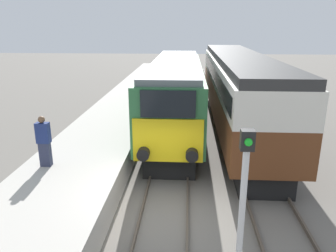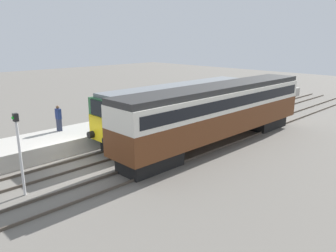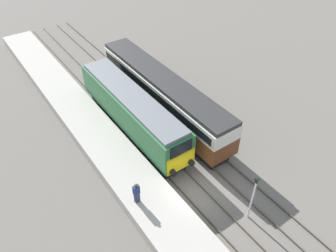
% 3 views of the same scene
% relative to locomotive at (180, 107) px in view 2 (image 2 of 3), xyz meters
% --- Properties ---
extents(ground_plane, '(120.00, 120.00, 0.00)m').
position_rel_locomotive_xyz_m(ground_plane, '(0.00, -8.93, -2.16)').
color(ground_plane, slate).
extents(platform_left, '(3.50, 50.00, 1.02)m').
position_rel_locomotive_xyz_m(platform_left, '(-3.30, -0.93, -1.65)').
color(platform_left, '#B7B2A8').
rests_on(platform_left, ground_plane).
extents(rails_near_track, '(1.51, 60.00, 0.14)m').
position_rel_locomotive_xyz_m(rails_near_track, '(0.00, -3.93, -2.09)').
color(rails_near_track, '#4C4238').
rests_on(rails_near_track, ground_plane).
extents(rails_far_track, '(1.50, 60.00, 0.14)m').
position_rel_locomotive_xyz_m(rails_far_track, '(3.40, -3.93, -2.09)').
color(rails_far_track, '#4C4238').
rests_on(rails_far_track, ground_plane).
extents(locomotive, '(2.70, 14.34, 3.87)m').
position_rel_locomotive_xyz_m(locomotive, '(0.00, 0.00, 0.00)').
color(locomotive, black).
rests_on(locomotive, ground_plane).
extents(passenger_carriage, '(2.75, 17.05, 4.17)m').
position_rel_locomotive_xyz_m(passenger_carriage, '(3.40, 0.36, 0.35)').
color(passenger_carriage, black).
rests_on(passenger_carriage, ground_plane).
extents(person_on_platform, '(0.44, 0.26, 1.77)m').
position_rel_locomotive_xyz_m(person_on_platform, '(-4.16, -7.61, -0.26)').
color(person_on_platform, '#2D334C').
rests_on(person_on_platform, platform_left).
extents(signal_post, '(0.24, 0.28, 3.96)m').
position_rel_locomotive_xyz_m(signal_post, '(1.70, -12.39, 0.19)').
color(signal_post, silver).
rests_on(signal_post, ground_plane).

